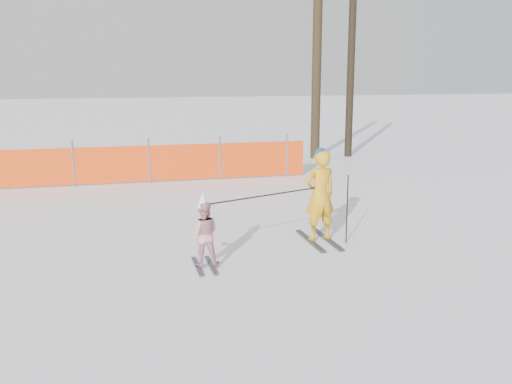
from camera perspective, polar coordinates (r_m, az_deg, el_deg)
ground at (r=9.67m, az=0.74°, el=-6.41°), size 120.00×120.00×0.00m
adult at (r=10.32m, az=6.41°, el=-0.33°), size 0.65×1.39×1.73m
child at (r=9.02m, az=-5.27°, el=-4.11°), size 0.56×0.90×1.22m
ski_poles at (r=9.82m, az=4.09°, el=-0.87°), size 2.61×0.79×1.25m
safety_fence at (r=16.13m, az=-20.54°, el=2.33°), size 14.52×0.06×1.25m
tree_trunks at (r=20.59m, az=7.38°, el=12.74°), size 1.61×0.38×6.99m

